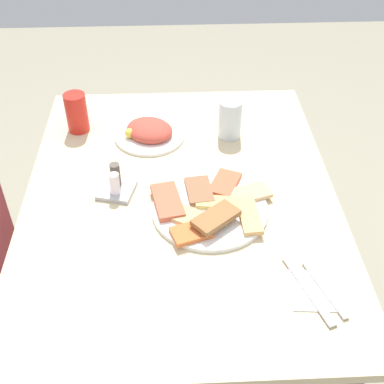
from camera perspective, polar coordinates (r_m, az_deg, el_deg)
The scene contains 10 objects.
ground_plane at distance 1.95m, azimuth -0.93°, elevation -17.71°, with size 6.00×6.00×0.00m, color gray.
dining_table at distance 1.42m, azimuth -1.22°, elevation -3.07°, with size 1.08×0.82×0.77m.
pide_platter at distance 1.30m, azimuth 1.92°, elevation -1.74°, with size 0.30×0.32×0.04m.
salad_plate_greens at distance 1.56m, azimuth -4.78°, elevation 6.69°, with size 0.21×0.21×0.05m.
soda_can at distance 1.61m, azimuth -12.72°, elevation 8.62°, with size 0.07×0.07×0.12m, color red.
drinking_glass at distance 1.55m, azimuth 4.25°, elevation 8.11°, with size 0.07×0.07×0.12m, color silver.
paper_napkin at distance 1.16m, azimuth 13.65°, elevation -10.59°, with size 0.11×0.11×0.00m, color white.
fork at distance 1.16m, azimuth 14.55°, elevation -10.40°, with size 0.16×0.01×0.01m, color silver.
spoon at distance 1.15m, azimuth 12.80°, elevation -10.54°, with size 0.20×0.02×0.01m, color silver.
condiment_caddy at distance 1.36m, azimuth -8.47°, elevation 0.80°, with size 0.11×0.11×0.08m.
Camera 1 is at (-1.03, 0.02, 1.65)m, focal length 47.95 mm.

